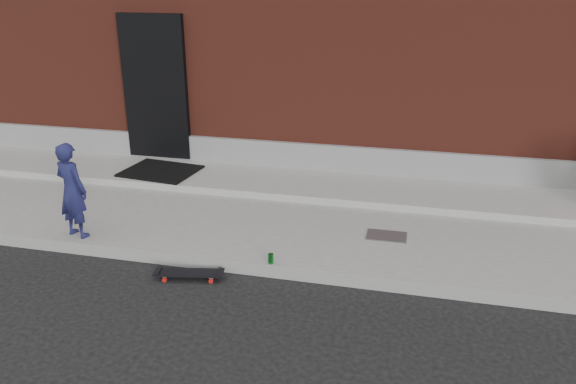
# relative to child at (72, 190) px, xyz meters

# --- Properties ---
(ground) EXTENTS (80.00, 80.00, 0.00)m
(ground) POSITION_rel_child_xyz_m (2.39, -0.20, -0.73)
(ground) COLOR black
(ground) RESTS_ON ground
(sidewalk) EXTENTS (20.00, 3.00, 0.15)m
(sidewalk) POSITION_rel_child_xyz_m (2.39, 1.30, -0.65)
(sidewalk) COLOR gray
(sidewalk) RESTS_ON ground
(apron) EXTENTS (20.00, 1.20, 0.10)m
(apron) POSITION_rel_child_xyz_m (2.39, 2.20, -0.53)
(apron) COLOR gray
(apron) RESTS_ON sidewalk
(building) EXTENTS (20.00, 8.10, 5.00)m
(building) POSITION_rel_child_xyz_m (2.39, 6.79, 1.77)
(building) COLOR maroon
(building) RESTS_ON ground
(child) EXTENTS (0.48, 0.38, 1.15)m
(child) POSITION_rel_child_xyz_m (0.00, 0.00, 0.00)
(child) COLOR #181A45
(child) RESTS_ON sidewalk
(skateboard) EXTENTS (0.75, 0.32, 0.08)m
(skateboard) POSITION_rel_child_xyz_m (1.59, -0.42, -0.66)
(skateboard) COLOR #B21612
(skateboard) RESTS_ON ground
(soda_can) EXTENTS (0.06, 0.06, 0.11)m
(soda_can) POSITION_rel_child_xyz_m (2.43, -0.15, -0.52)
(soda_can) COLOR #1B872D
(soda_can) RESTS_ON sidewalk
(doormat) EXTENTS (1.16, 0.98, 0.03)m
(doormat) POSITION_rel_child_xyz_m (0.09, 2.09, -0.46)
(doormat) COLOR black
(doormat) RESTS_ON apron
(utility_plate) EXTENTS (0.47, 0.30, 0.01)m
(utility_plate) POSITION_rel_child_xyz_m (3.60, 0.81, -0.57)
(utility_plate) COLOR #5D5C61
(utility_plate) RESTS_ON sidewalk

